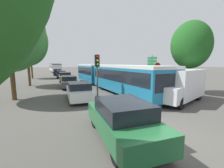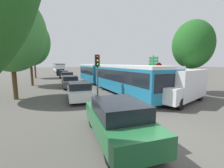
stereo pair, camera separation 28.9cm
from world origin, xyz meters
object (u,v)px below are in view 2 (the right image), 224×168
tree_left_distant (34,54)px  queued_car_tan (67,77)px  tree_left_mid (9,34)px  queued_car_navy (64,74)px  tree_right_near (192,46)px  queued_car_graphite (70,82)px  queued_car_black (61,72)px  traffic_light (97,67)px  city_bus_rear (58,67)px  tree_left_far (29,42)px  white_van (181,85)px  queued_car_white (79,91)px  no_entry_sign (158,73)px  queued_car_green (118,119)px  articulated_bus (110,75)px  direction_sign_post (153,65)px

tree_left_distant → queued_car_tan: bearing=-54.4°
tree_left_mid → tree_left_distant: 17.23m
queued_car_navy → tree_right_near: 22.27m
queued_car_graphite → queued_car_black: 18.86m
traffic_light → city_bus_rear: bearing=-179.7°
queued_car_graphite → traffic_light: traffic_light is taller
tree_right_near → queued_car_graphite: bearing=142.9°
city_bus_rear → traffic_light: (1.15, -39.93, 1.04)m
tree_left_far → tree_left_distant: tree_left_far is taller
white_van → queued_car_tan: bearing=-88.0°
queued_car_white → tree_right_near: tree_right_near is taller
no_entry_sign → tree_left_far: size_ratio=0.34×
queued_car_green → queued_car_tan: queued_car_green is taller
articulated_bus → queued_car_navy: bearing=-167.6°
queued_car_black → tree_right_near: (9.71, -26.22, 3.54)m
white_van → tree_left_mid: (-11.23, 5.38, 3.61)m
queued_car_green → traffic_light: size_ratio=1.25×
white_van → tree_left_mid: 12.97m
articulated_bus → traffic_light: traffic_light is taller
queued_car_white → queued_car_black: queued_car_black is taller
direction_sign_post → tree_left_distant: tree_left_distant is taller
tree_right_near → city_bus_rear: bearing=103.1°
queued_car_white → traffic_light: 2.29m
queued_car_green → queued_car_graphite: (-0.27, 12.52, -0.04)m
articulated_bus → direction_sign_post: bearing=65.1°
queued_car_tan → traffic_light: bearing=-171.2°
queued_car_white → tree_left_mid: tree_left_mid is taller
queued_car_navy → queued_car_green: bearing=-176.0°
white_van → queued_car_navy: bearing=-93.7°
queued_car_navy → white_van: (6.34, -21.86, 0.56)m
traffic_light → direction_sign_post: bearing=108.9°
queued_car_green → tree_right_near: bearing=-57.5°
articulated_bus → tree_left_mid: 9.67m
direction_sign_post → articulated_bus: bearing=-25.8°
queued_car_graphite → white_van: bearing=-141.1°
articulated_bus → queued_car_white: size_ratio=4.39×
direction_sign_post → tree_right_near: tree_right_near is taller
articulated_bus → queued_car_black: articulated_bus is taller
city_bus_rear → white_van: 43.55m
queued_car_black → direction_sign_post: 24.08m
queued_car_graphite → tree_left_distant: size_ratio=0.66×
queued_car_graphite → tree_left_far: 7.12m
traffic_light → tree_left_mid: 6.83m
white_van → tree_left_distant: bearing=-83.4°
city_bus_rear → white_van: size_ratio=2.21×
queued_car_graphite → tree_left_far: tree_left_far is taller
white_van → articulated_bus: bearing=-92.1°
queued_car_graphite → queued_car_navy: 12.48m
city_bus_rear → queued_car_graphite: 33.70m
tree_left_distant → traffic_light: bearing=-72.8°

